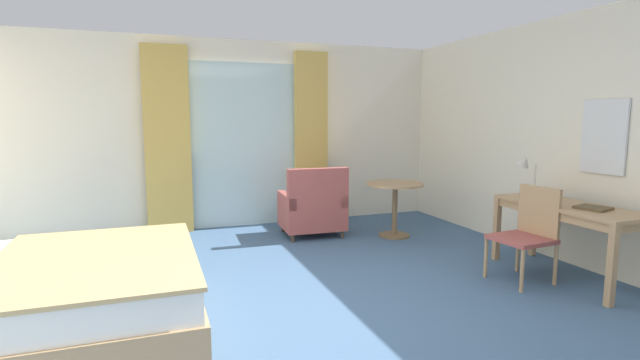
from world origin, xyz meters
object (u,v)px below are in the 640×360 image
at_px(bed, 33,297).
at_px(armchair_by_window, 313,209).
at_px(desk_lamp, 526,167).
at_px(closed_book, 593,208).
at_px(writing_desk, 568,213).
at_px(desk_chair, 528,230).
at_px(round_cafe_table, 395,197).

distance_m(bed, armchair_by_window, 3.46).
xyz_separation_m(desk_lamp, closed_book, (0.07, -0.75, -0.30)).
xyz_separation_m(writing_desk, armchair_by_window, (-1.79, 2.37, -0.28)).
bearing_deg(armchair_by_window, desk_chair, -59.04).
height_order(bed, armchair_by_window, bed).
bearing_deg(bed, armchair_by_window, 35.76).
height_order(writing_desk, desk_chair, desk_chair).
bearing_deg(writing_desk, closed_book, -89.89).
xyz_separation_m(bed, armchair_by_window, (2.81, 2.02, 0.07)).
bearing_deg(closed_book, armchair_by_window, 110.02).
height_order(bed, writing_desk, bed).
bearing_deg(bed, desk_lamp, 1.94).
bearing_deg(armchair_by_window, closed_book, -55.62).
distance_m(writing_desk, closed_book, 0.28).
relative_size(bed, closed_book, 8.33).
bearing_deg(writing_desk, bed, 175.74).
bearing_deg(writing_desk, desk_lamp, 98.52).
distance_m(bed, closed_book, 4.66).
height_order(closed_book, round_cafe_table, closed_book).
bearing_deg(closed_book, writing_desk, 75.75).
bearing_deg(closed_book, bed, 158.20).
bearing_deg(armchair_by_window, bed, -144.24).
relative_size(writing_desk, round_cafe_table, 1.94).
bearing_deg(desk_lamp, desk_chair, -128.54).
bearing_deg(desk_chair, closed_book, -38.01).
relative_size(bed, round_cafe_table, 2.94).
relative_size(armchair_by_window, round_cafe_table, 1.24).
relative_size(desk_lamp, round_cafe_table, 0.63).
height_order(writing_desk, armchair_by_window, armchair_by_window).
height_order(bed, closed_book, bed).
height_order(bed, round_cafe_table, bed).
xyz_separation_m(bed, writing_desk, (4.60, -0.34, 0.35)).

